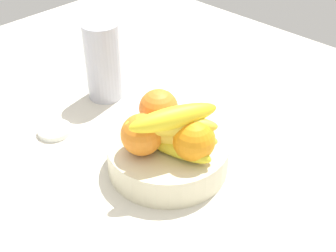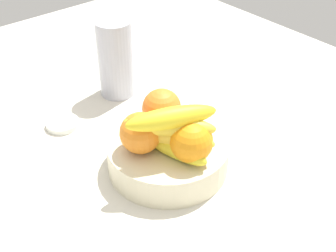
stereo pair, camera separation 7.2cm
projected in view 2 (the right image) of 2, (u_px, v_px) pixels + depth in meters
The scene contains 8 objects.
ground_plane at pixel (187, 172), 93.62cm from camera, with size 180.00×140.00×3.00cm, color beige.
fruit_bowl at pixel (168, 155), 90.98cm from camera, with size 24.11×24.11×6.21cm, color beige.
orange_front_left at pixel (163, 108), 91.88cm from camera, with size 7.98×7.98×7.98cm, color orange.
orange_front_right at pixel (141, 133), 85.04cm from camera, with size 7.98×7.98×7.98cm, color orange.
orange_center at pixel (191, 142), 82.91cm from camera, with size 7.98×7.98×7.98cm, color orange.
banana_bunch at pixel (170, 130), 83.50cm from camera, with size 17.44×17.22×10.60cm.
thermos_tumbler at pixel (116, 58), 110.06cm from camera, with size 8.66×8.66×19.25cm, color #B2B5C5.
jar_lid at pixel (62, 124), 103.70cm from camera, with size 7.44×7.44×1.26cm, color white.
Camera 2 is at (50.89, -48.07, 61.51)cm, focal length 48.80 mm.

